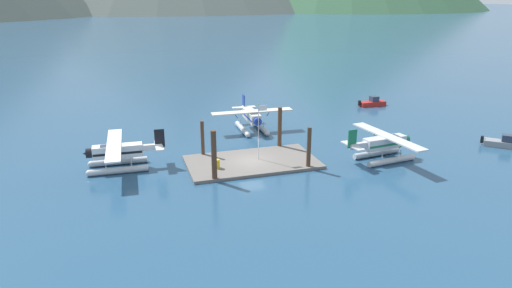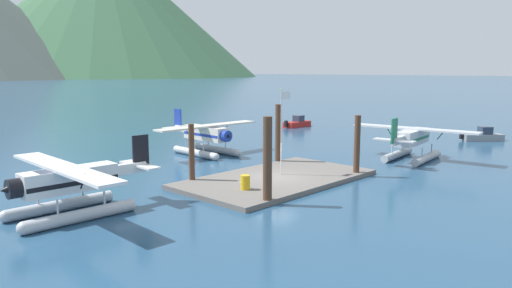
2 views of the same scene
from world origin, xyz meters
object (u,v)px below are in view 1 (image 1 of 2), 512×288
object	(u,v)px
seaplane_cream_bow_right	(252,119)
boat_grey_open_se	(505,143)
flagpole	(260,125)
fuel_drum	(217,164)
seaplane_silver_stbd_aft	(385,146)
seaplane_white_port_fwd	(118,154)
boat_red_open_east	(373,103)

from	to	relation	value
seaplane_cream_bow_right	boat_grey_open_se	bearing A→B (deg)	-29.72
flagpole	fuel_drum	world-z (taller)	flagpole
flagpole	seaplane_silver_stbd_aft	xyz separation A→B (m)	(12.76, -3.39, -2.42)
seaplane_white_port_fwd	boat_grey_open_se	distance (m)	43.08
seaplane_silver_stbd_aft	boat_grey_open_se	xyz separation A→B (m)	(15.69, -0.48, -1.09)
fuel_drum	seaplane_white_port_fwd	xyz separation A→B (m)	(-9.35, 3.38, 0.84)
flagpole	boat_grey_open_se	world-z (taller)	flagpole
seaplane_cream_bow_right	seaplane_white_port_fwd	size ratio (longest dim) A/B	1.00
seaplane_white_port_fwd	boat_red_open_east	world-z (taller)	seaplane_white_port_fwd
seaplane_cream_bow_right	boat_grey_open_se	distance (m)	29.98
seaplane_cream_bow_right	flagpole	bearing A→B (deg)	-102.50
seaplane_cream_bow_right	boat_grey_open_se	size ratio (longest dim) A/B	2.53
flagpole	boat_grey_open_se	size ratio (longest dim) A/B	1.44
fuel_drum	boat_grey_open_se	bearing A→B (deg)	-4.56
fuel_drum	boat_red_open_east	world-z (taller)	boat_red_open_east
seaplane_cream_bow_right	seaplane_white_port_fwd	world-z (taller)	same
boat_red_open_east	boat_grey_open_se	xyz separation A→B (m)	(3.86, -22.24, 0.00)
seaplane_silver_stbd_aft	boat_grey_open_se	bearing A→B (deg)	-1.75
seaplane_silver_stbd_aft	boat_grey_open_se	size ratio (longest dim) A/B	2.54
fuel_drum	boat_grey_open_se	xyz separation A→B (m)	(33.29, -2.66, -0.25)
fuel_drum	seaplane_cream_bow_right	distance (m)	14.23
seaplane_silver_stbd_aft	flagpole	bearing A→B (deg)	165.12
flagpole	seaplane_white_port_fwd	size ratio (longest dim) A/B	0.57
flagpole	boat_red_open_east	xyz separation A→B (m)	(24.59, 18.37, -3.50)
seaplane_silver_stbd_aft	boat_grey_open_se	distance (m)	15.73
fuel_drum	boat_red_open_east	xyz separation A→B (m)	(29.43, 19.59, -0.25)
seaplane_silver_stbd_aft	boat_red_open_east	bearing A→B (deg)	61.48
seaplane_cream_bow_right	boat_red_open_east	world-z (taller)	seaplane_cream_bow_right
fuel_drum	seaplane_silver_stbd_aft	bearing A→B (deg)	-7.05
fuel_drum	seaplane_silver_stbd_aft	xyz separation A→B (m)	(17.61, -2.18, 0.84)
flagpole	boat_grey_open_se	distance (m)	28.93
seaplane_white_port_fwd	boat_grey_open_se	size ratio (longest dim) A/B	2.53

